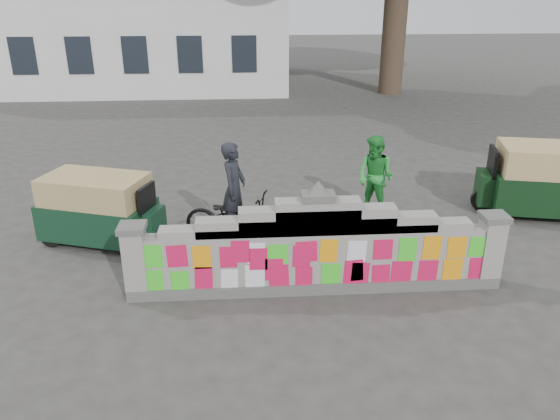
{
  "coord_description": "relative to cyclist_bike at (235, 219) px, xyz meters",
  "views": [
    {
      "loc": [
        -1.2,
        -8.16,
        4.93
      ],
      "look_at": [
        -0.55,
        1.0,
        1.1
      ],
      "focal_mm": 35.0,
      "sensor_mm": 36.0,
      "label": 1
    }
  ],
  "objects": [
    {
      "name": "ground",
      "position": [
        1.39,
        -1.92,
        -0.55
      ],
      "size": [
        100.0,
        100.0,
        0.0
      ],
      "primitive_type": "plane",
      "color": "#383533",
      "rests_on": "ground"
    },
    {
      "name": "parapet_wall",
      "position": [
        1.39,
        -1.92,
        0.19
      ],
      "size": [
        6.48,
        0.44,
        2.01
      ],
      "color": "#4C4C49",
      "rests_on": "ground"
    },
    {
      "name": "building",
      "position": [
        -5.61,
        20.07,
        3.46
      ],
      "size": [
        16.0,
        10.0,
        8.9
      ],
      "color": "silver",
      "rests_on": "ground"
    },
    {
      "name": "cyclist_bike",
      "position": [
        0.0,
        0.0,
        0.0
      ],
      "size": [
        2.24,
        1.37,
        1.11
      ],
      "primitive_type": "imported",
      "rotation": [
        0.0,
        0.0,
        1.25
      ],
      "color": "black",
      "rests_on": "ground"
    },
    {
      "name": "cyclist_rider",
      "position": [
        0.0,
        0.0,
        0.39
      ],
      "size": [
        0.64,
        0.79,
        1.88
      ],
      "primitive_type": "imported",
      "rotation": [
        0.0,
        0.0,
        1.25
      ],
      "color": "black",
      "rests_on": "ground"
    },
    {
      "name": "pedestrian",
      "position": [
        3.14,
        1.28,
        0.37
      ],
      "size": [
        1.13,
        1.13,
        1.85
      ],
      "primitive_type": "imported",
      "rotation": [
        0.0,
        0.0,
        -0.8
      ],
      "color": "green",
      "rests_on": "ground"
    },
    {
      "name": "rickshaw_left",
      "position": [
        -2.71,
        0.32,
        0.17
      ],
      "size": [
        2.61,
        1.81,
        1.4
      ],
      "rotation": [
        0.0,
        0.0,
        -0.32
      ],
      "color": "#11341F",
      "rests_on": "ground"
    },
    {
      "name": "rickshaw_right",
      "position": [
        7.03,
        1.08,
        0.28
      ],
      "size": [
        3.0,
        1.89,
        1.61
      ],
      "rotation": [
        0.0,
        0.0,
        2.91
      ],
      "color": "black",
      "rests_on": "ground"
    }
  ]
}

